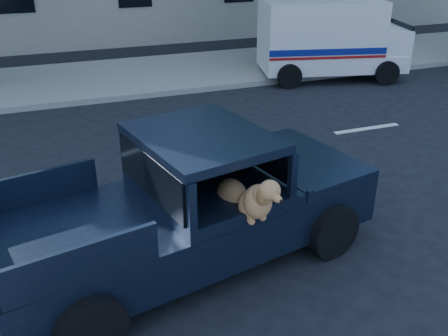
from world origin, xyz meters
The scene contains 5 objects.
ground centered at (0.00, 0.00, 0.00)m, with size 120.00×120.00×0.00m, color black.
far_sidewalk centered at (0.00, 9.20, 0.07)m, with size 60.00×4.00×0.15m, color gray.
lane_stripes centered at (2.00, 3.40, 0.01)m, with size 21.60×0.14×0.01m, color silver, non-canonical shape.
pickup_truck centered at (-1.09, 0.16, 0.59)m, with size 5.15×2.96×1.74m.
mail_truck centered at (5.30, 7.35, 0.96)m, with size 4.33×2.80×2.20m.
Camera 1 is at (-2.48, -5.10, 3.97)m, focal length 40.00 mm.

